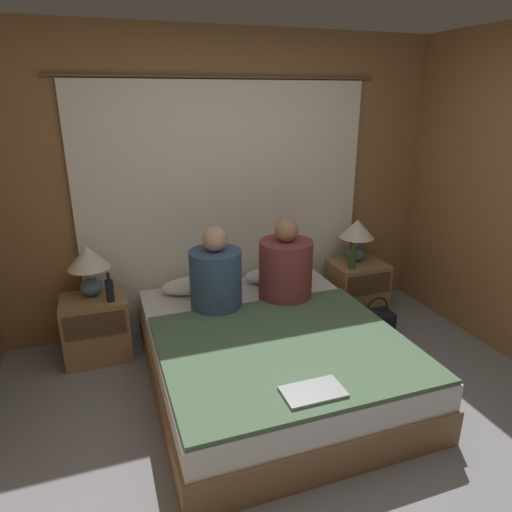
{
  "coord_description": "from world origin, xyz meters",
  "views": [
    {
      "loc": [
        -1.05,
        -1.84,
        1.99
      ],
      "look_at": [
        0.0,
        1.13,
        0.87
      ],
      "focal_mm": 32.0,
      "sensor_mm": 36.0,
      "label": 1
    }
  ],
  "objects": [
    {
      "name": "ground_plane",
      "position": [
        0.0,
        0.0,
        0.0
      ],
      "size": [
        16.0,
        16.0,
        0.0
      ],
      "primitive_type": "plane",
      "color": "gray"
    },
    {
      "name": "wall_back",
      "position": [
        0.0,
        1.95,
        1.25
      ],
      "size": [
        3.94,
        0.06,
        2.5
      ],
      "color": "olive",
      "rests_on": "ground_plane"
    },
    {
      "name": "curtain_panel",
      "position": [
        0.0,
        1.89,
        1.06
      ],
      "size": [
        2.69,
        0.02,
        2.13
      ],
      "color": "white",
      "rests_on": "ground_plane"
    },
    {
      "name": "bed",
      "position": [
        0.0,
        0.83,
        0.21
      ],
      "size": [
        1.66,
        2.01,
        0.42
      ],
      "color": "olive",
      "rests_on": "ground_plane"
    },
    {
      "name": "nightstand_left",
      "position": [
        -1.17,
        1.59,
        0.25
      ],
      "size": [
        0.5,
        0.41,
        0.51
      ],
      "color": "#937047",
      "rests_on": "ground_plane"
    },
    {
      "name": "nightstand_right",
      "position": [
        1.17,
        1.59,
        0.25
      ],
      "size": [
        0.5,
        0.41,
        0.51
      ],
      "color": "#937047",
      "rests_on": "ground_plane"
    },
    {
      "name": "lamp_left",
      "position": [
        -1.17,
        1.65,
        0.77
      ],
      "size": [
        0.32,
        0.32,
        0.4
      ],
      "color": "slate",
      "rests_on": "nightstand_left"
    },
    {
      "name": "lamp_right",
      "position": [
        1.17,
        1.65,
        0.77
      ],
      "size": [
        0.32,
        0.32,
        0.4
      ],
      "color": "slate",
      "rests_on": "nightstand_right"
    },
    {
      "name": "pillow_left",
      "position": [
        -0.37,
        1.65,
        0.48
      ],
      "size": [
        0.56,
        0.29,
        0.12
      ],
      "color": "white",
      "rests_on": "bed"
    },
    {
      "name": "pillow_right",
      "position": [
        0.37,
        1.65,
        0.48
      ],
      "size": [
        0.56,
        0.29,
        0.12
      ],
      "color": "white",
      "rests_on": "bed"
    },
    {
      "name": "blanket_on_bed",
      "position": [
        0.0,
        0.55,
        0.43
      ],
      "size": [
        1.6,
        1.39,
        0.03
      ],
      "color": "#4C6B4C",
      "rests_on": "bed"
    },
    {
      "name": "person_left_in_bed",
      "position": [
        -0.27,
        1.28,
        0.68
      ],
      "size": [
        0.4,
        0.4,
        0.66
      ],
      "color": "#38517A",
      "rests_on": "bed"
    },
    {
      "name": "person_right_in_bed",
      "position": [
        0.3,
        1.28,
        0.68
      ],
      "size": [
        0.43,
        0.43,
        0.68
      ],
      "color": "brown",
      "rests_on": "bed"
    },
    {
      "name": "beer_bottle_on_left_stand",
      "position": [
        -1.04,
        1.49,
        0.6
      ],
      "size": [
        0.06,
        0.06,
        0.23
      ],
      "color": "black",
      "rests_on": "nightstand_left"
    },
    {
      "name": "beer_bottle_on_right_stand",
      "position": [
        1.05,
        1.49,
        0.6
      ],
      "size": [
        0.07,
        0.07,
        0.24
      ],
      "color": "#2D4C28",
      "rests_on": "nightstand_right"
    },
    {
      "name": "laptop_on_bed",
      "position": [
        -0.06,
        0.03,
        0.46
      ],
      "size": [
        0.34,
        0.2,
        0.02
      ],
      "color": "#9EA0A5",
      "rests_on": "blanket_on_bed"
    },
    {
      "name": "handbag_on_floor",
      "position": [
        1.13,
        1.18,
        0.11
      ],
      "size": [
        0.28,
        0.2,
        0.34
      ],
      "color": "black",
      "rests_on": "ground_plane"
    }
  ]
}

